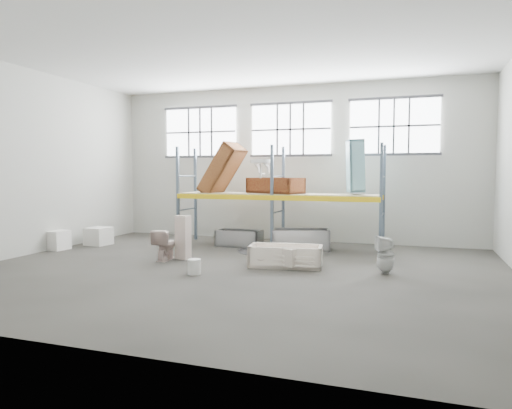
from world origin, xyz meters
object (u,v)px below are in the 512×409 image
at_px(rust_tub_flat, 275,186).
at_px(steel_tub_left, 239,238).
at_px(toilet_white, 386,255).
at_px(bathtub_beige, 286,256).
at_px(toilet_beige, 165,245).
at_px(carton_near, 56,240).
at_px(blue_tub_upright, 355,166).
at_px(steel_tub_right, 301,239).
at_px(cistern_tall, 183,237).
at_px(bucket, 194,267).

bearing_deg(rust_tub_flat, steel_tub_left, -156.66).
xyz_separation_m(toilet_white, rust_tub_flat, (-3.39, 2.92, 1.40)).
xyz_separation_m(bathtub_beige, toilet_white, (2.28, -0.07, 0.17)).
distance_m(toilet_beige, carton_near, 3.81).
bearing_deg(blue_tub_upright, toilet_white, -70.42).
distance_m(steel_tub_right, rust_tub_flat, 1.82).
relative_size(toilet_white, steel_tub_left, 0.62).
distance_m(cistern_tall, carton_near, 4.17).
height_order(bucket, carton_near, carton_near).
bearing_deg(toilet_white, bathtub_beige, -113.58).
bearing_deg(cistern_tall, bucket, -40.97).
height_order(cistern_tall, bucket, cistern_tall).
xyz_separation_m(cistern_tall, blue_tub_upright, (3.99, 2.76, 1.84)).
relative_size(toilet_beige, cistern_tall, 0.70).
bearing_deg(toilet_beige, steel_tub_right, -142.17).
xyz_separation_m(cistern_tall, steel_tub_left, (0.63, 2.36, -0.31)).
relative_size(toilet_beige, bucket, 2.37).
height_order(blue_tub_upright, bucket, blue_tub_upright).
distance_m(bathtub_beige, cistern_tall, 2.76).
bearing_deg(cistern_tall, rust_tub_flat, 73.68).
height_order(toilet_beige, steel_tub_left, toilet_beige).
bearing_deg(toilet_white, rust_tub_flat, -152.70).
bearing_deg(cistern_tall, toilet_white, 12.45).
bearing_deg(cistern_tall, steel_tub_left, 88.93).
bearing_deg(toilet_beige, bucket, 134.34).
bearing_deg(blue_tub_upright, toilet_beige, -145.15).
height_order(cistern_tall, steel_tub_left, cistern_tall).
xyz_separation_m(toilet_white, steel_tub_left, (-4.39, 2.49, -0.17)).
height_order(bathtub_beige, toilet_beige, toilet_beige).
xyz_separation_m(cistern_tall, toilet_white, (5.02, -0.13, -0.14)).
relative_size(steel_tub_left, blue_tub_upright, 0.92).
relative_size(toilet_beige, carton_near, 1.23).
height_order(blue_tub_upright, carton_near, blue_tub_upright).
bearing_deg(bathtub_beige, rust_tub_flat, 103.38).
relative_size(cistern_tall, steel_tub_right, 0.69).
distance_m(cistern_tall, toilet_white, 5.02).
distance_m(bathtub_beige, blue_tub_upright, 3.76).
distance_m(steel_tub_left, steel_tub_right, 1.89).
height_order(bathtub_beige, toilet_white, toilet_white).
relative_size(toilet_beige, toilet_white, 0.94).
xyz_separation_m(toilet_white, bucket, (-3.94, -1.40, -0.25)).
distance_m(toilet_beige, rust_tub_flat, 3.93).
distance_m(steel_tub_left, blue_tub_upright, 4.01).
height_order(bathtub_beige, bucket, bathtub_beige).
bearing_deg(rust_tub_flat, toilet_beige, -123.09).
bearing_deg(carton_near, blue_tub_upright, 17.94).
distance_m(bathtub_beige, steel_tub_left, 3.22).
xyz_separation_m(bathtub_beige, toilet_beige, (-3.11, -0.21, 0.14)).
bearing_deg(steel_tub_right, cistern_tall, -136.73).
bearing_deg(cistern_tall, steel_tub_right, 57.24).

